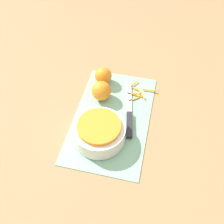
% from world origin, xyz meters
% --- Properties ---
extents(ground_plane, '(4.00, 4.00, 0.00)m').
position_xyz_m(ground_plane, '(0.00, 0.00, 0.00)').
color(ground_plane, '#9E754C').
extents(cutting_board, '(0.47, 0.28, 0.01)m').
position_xyz_m(cutting_board, '(0.00, 0.00, 0.00)').
color(cutting_board, '#84B793').
rests_on(cutting_board, ground_plane).
extents(bowl_speckled, '(0.18, 0.18, 0.08)m').
position_xyz_m(bowl_speckled, '(-0.10, 0.02, 0.04)').
color(bowl_speckled, silver).
rests_on(bowl_speckled, cutting_board).
extents(knife, '(0.27, 0.07, 0.02)m').
position_xyz_m(knife, '(0.00, -0.07, 0.01)').
color(knife, '#232328').
rests_on(knife, cutting_board).
extents(orange_left, '(0.08, 0.08, 0.08)m').
position_xyz_m(orange_left, '(0.09, 0.06, 0.04)').
color(orange_left, orange).
rests_on(orange_left, cutting_board).
extents(orange_right, '(0.07, 0.07, 0.07)m').
position_xyz_m(orange_right, '(0.18, 0.08, 0.04)').
color(orange_right, orange).
rests_on(orange_right, cutting_board).
extents(peel_pile, '(0.12, 0.12, 0.01)m').
position_xyz_m(peel_pile, '(0.15, -0.08, 0.01)').
color(peel_pile, orange).
rests_on(peel_pile, cutting_board).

